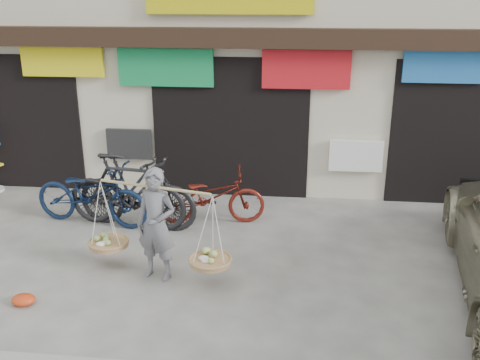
# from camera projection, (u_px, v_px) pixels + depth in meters

# --- Properties ---
(ground) EXTENTS (70.00, 70.00, 0.00)m
(ground) POSITION_uv_depth(u_px,v_px,m) (199.00, 283.00, 7.43)
(ground) COLOR gray
(ground) RESTS_ON ground
(shophouse_block) EXTENTS (14.00, 6.32, 7.00)m
(shophouse_block) POSITION_uv_depth(u_px,v_px,m) (246.00, 10.00, 12.31)
(shophouse_block) COLOR beige
(shophouse_block) RESTS_ON ground
(street_vendor) EXTENTS (2.11, 0.93, 1.61)m
(street_vendor) POSITION_uv_depth(u_px,v_px,m) (156.00, 229.00, 7.35)
(street_vendor) COLOR slate
(street_vendor) RESTS_ON ground
(bike_0) EXTENTS (2.20, 1.08, 1.11)m
(bike_0) POSITION_uv_depth(u_px,v_px,m) (91.00, 194.00, 9.16)
(bike_0) COLOR #10203D
(bike_0) RESTS_ON ground
(bike_1) EXTENTS (2.20, 0.92, 1.28)m
(bike_1) POSITION_uv_depth(u_px,v_px,m) (136.00, 192.00, 8.99)
(bike_1) COLOR black
(bike_1) RESTS_ON ground
(bike_2) EXTENTS (1.93, 0.91, 0.98)m
(bike_2) POSITION_uv_depth(u_px,v_px,m) (211.00, 196.00, 9.23)
(bike_2) COLOR #5F1810
(bike_2) RESTS_ON ground
(bike_3) EXTENTS (2.20, 0.92, 1.28)m
(bike_3) POSITION_uv_depth(u_px,v_px,m) (126.00, 192.00, 9.01)
(bike_3) COLOR black
(bike_3) RESTS_ON ground
(red_bag) EXTENTS (0.31, 0.25, 0.14)m
(red_bag) POSITION_uv_depth(u_px,v_px,m) (23.00, 300.00, 6.88)
(red_bag) COLOR red
(red_bag) RESTS_ON ground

